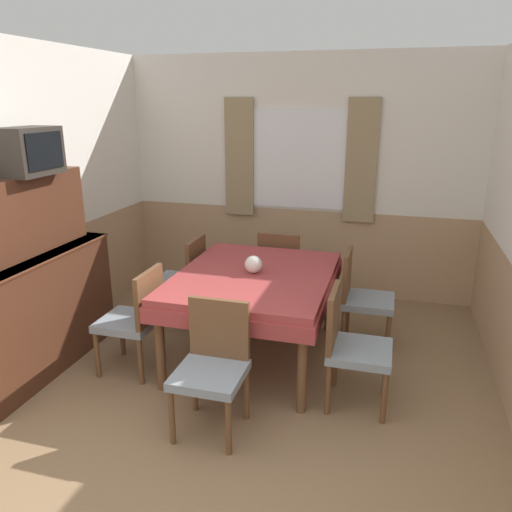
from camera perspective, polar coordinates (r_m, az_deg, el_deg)
The scene contains 12 objects.
wall_back at distance 5.56m, azimuth 4.89°, elevation 9.01°, with size 4.23×0.09×2.60m.
wall_left at distance 4.67m, azimuth -24.33°, elevation 5.74°, with size 0.05×4.16×2.60m.
dining_table at distance 4.14m, azimuth -0.19°, elevation -3.32°, with size 1.27×1.57×0.76m.
chair_right_near at distance 3.65m, azimuth 10.79°, elevation -9.80°, with size 0.44×0.44×0.87m.
chair_left_near at distance 4.11m, azimuth -13.59°, elevation -6.75°, with size 0.44×0.44×0.87m.
chair_head_window at distance 5.11m, azimuth 2.87°, elevation -1.42°, with size 0.44×0.44×0.87m.
chair_left_far at distance 4.90m, azimuth -8.22°, elevation -2.42°, with size 0.44×0.44×0.87m.
chair_right_far at distance 4.52m, azimuth 11.93°, elevation -4.37°, with size 0.44×0.44×0.87m.
chair_head_near at distance 3.36m, azimuth -4.95°, elevation -12.06°, with size 0.44×0.44×0.87m.
sideboard at distance 4.35m, azimuth -24.27°, elevation -3.63°, with size 0.46×1.54×1.57m.
tv at distance 4.21m, azimuth -24.49°, elevation 10.84°, with size 0.29×0.48×0.36m.
vase at distance 4.09m, azimuth -0.28°, elevation -0.96°, with size 0.15×0.15×0.15m.
Camera 1 is at (1.03, -1.62, 2.12)m, focal length 35.00 mm.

